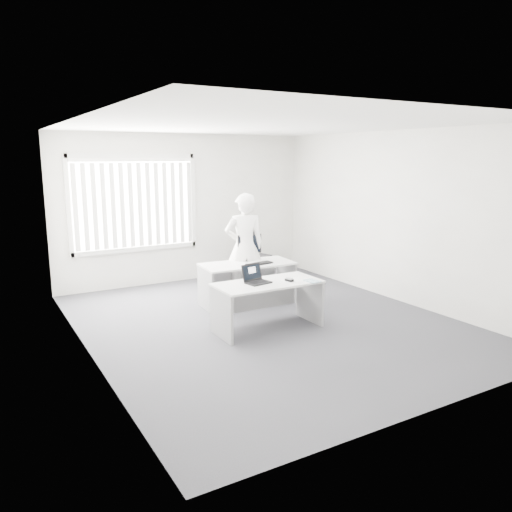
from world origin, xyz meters
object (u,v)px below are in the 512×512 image
office_chair (254,263)px  person (244,247)px  monitor (249,247)px  laptop (258,274)px  desk_near (268,295)px  desk_far (247,275)px

office_chair → person: 1.50m
monitor → office_chair: bearing=61.4°
office_chair → laptop: (-1.42, -2.59, 0.47)m
desk_near → desk_far: desk_far is taller
desk_near → laptop: (-0.14, 0.01, 0.31)m
person → office_chair: bearing=-107.5°
monitor → person: bearing=156.4°
person → desk_far: bearing=89.4°
desk_far → person: 0.50m
desk_far → laptop: size_ratio=4.75×
desk_near → monitor: (0.52, 1.44, 0.41)m
desk_far → desk_near: bearing=-102.2°
office_chair → laptop: bearing=-137.1°
office_chair → person: person is taller
desk_near → office_chair: 2.90m
desk_far → person: person is taller
laptop → monitor: monitor is taller
office_chair → monitor: 1.49m
desk_far → laptop: bearing=-108.4°
desk_near → person: 1.60m
laptop → office_chair: bearing=50.9°
desk_near → person: size_ratio=0.83×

